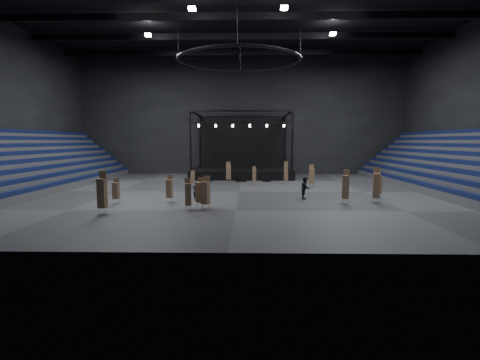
{
  "coord_description": "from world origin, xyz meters",
  "views": [
    {
      "loc": [
        0.94,
        -37.78,
        5.14
      ],
      "look_at": [
        0.13,
        -2.0,
        1.4
      ],
      "focal_mm": 28.0,
      "sensor_mm": 36.0,
      "label": 1
    }
  ],
  "objects_px": {
    "chair_stack_3": "(188,194)",
    "chair_stack_4": "(116,190)",
    "chair_stack_11": "(206,192)",
    "man_center": "(196,191)",
    "stage": "(242,167)",
    "chair_stack_2": "(229,172)",
    "flight_case_mid": "(241,178)",
    "chair_stack_5": "(102,192)",
    "chair_stack_6": "(193,178)",
    "chair_stack_9": "(254,175)",
    "chair_stack_0": "(376,185)",
    "flight_case_right": "(266,179)",
    "chair_stack_8": "(312,176)",
    "chair_stack_13": "(286,172)",
    "crew_member": "(305,188)",
    "chair_stack_1": "(378,184)",
    "chair_stack_10": "(346,187)",
    "chair_stack_12": "(200,192)",
    "flight_case_left": "(206,179)",
    "chair_stack_7": "(169,188)"
  },
  "relations": [
    {
      "from": "flight_case_mid",
      "to": "man_center",
      "type": "bearing_deg",
      "value": -104.09
    },
    {
      "from": "chair_stack_11",
      "to": "man_center",
      "type": "height_order",
      "value": "chair_stack_11"
    },
    {
      "from": "chair_stack_0",
      "to": "chair_stack_7",
      "type": "relative_size",
      "value": 1.29
    },
    {
      "from": "flight_case_right",
      "to": "chair_stack_0",
      "type": "relative_size",
      "value": 0.35
    },
    {
      "from": "chair_stack_8",
      "to": "crew_member",
      "type": "bearing_deg",
      "value": -99.7
    },
    {
      "from": "stage",
      "to": "flight_case_left",
      "type": "relative_size",
      "value": 11.49
    },
    {
      "from": "chair_stack_2",
      "to": "chair_stack_1",
      "type": "bearing_deg",
      "value": -49.86
    },
    {
      "from": "chair_stack_10",
      "to": "chair_stack_12",
      "type": "height_order",
      "value": "chair_stack_10"
    },
    {
      "from": "flight_case_mid",
      "to": "chair_stack_8",
      "type": "xyz_separation_m",
      "value": [
        7.91,
        -5.87,
        0.9
      ]
    },
    {
      "from": "chair_stack_1",
      "to": "chair_stack_11",
      "type": "height_order",
      "value": "chair_stack_11"
    },
    {
      "from": "chair_stack_5",
      "to": "chair_stack_4",
      "type": "bearing_deg",
      "value": 102.87
    },
    {
      "from": "chair_stack_1",
      "to": "crew_member",
      "type": "bearing_deg",
      "value": -173.21
    },
    {
      "from": "chair_stack_7",
      "to": "chair_stack_1",
      "type": "bearing_deg",
      "value": 16.47
    },
    {
      "from": "chair_stack_6",
      "to": "chair_stack_11",
      "type": "distance_m",
      "value": 14.8
    },
    {
      "from": "flight_case_left",
      "to": "flight_case_mid",
      "type": "height_order",
      "value": "flight_case_mid"
    },
    {
      "from": "stage",
      "to": "chair_stack_12",
      "type": "distance_m",
      "value": 25.79
    },
    {
      "from": "chair_stack_0",
      "to": "chair_stack_2",
      "type": "relative_size",
      "value": 1.14
    },
    {
      "from": "chair_stack_9",
      "to": "chair_stack_3",
      "type": "bearing_deg",
      "value": -107.4
    },
    {
      "from": "flight_case_left",
      "to": "chair_stack_12",
      "type": "distance_m",
      "value": 18.23
    },
    {
      "from": "flight_case_mid",
      "to": "chair_stack_13",
      "type": "bearing_deg",
      "value": -21.28
    },
    {
      "from": "stage",
      "to": "flight_case_right",
      "type": "distance_m",
      "value": 7.56
    },
    {
      "from": "chair_stack_11",
      "to": "crew_member",
      "type": "height_order",
      "value": "chair_stack_11"
    },
    {
      "from": "stage",
      "to": "crew_member",
      "type": "distance_m",
      "value": 21.79
    },
    {
      "from": "chair_stack_6",
      "to": "chair_stack_9",
      "type": "relative_size",
      "value": 0.83
    },
    {
      "from": "chair_stack_13",
      "to": "chair_stack_6",
      "type": "bearing_deg",
      "value": -165.24
    },
    {
      "from": "flight_case_right",
      "to": "chair_stack_8",
      "type": "distance_m",
      "value": 7.64
    },
    {
      "from": "chair_stack_1",
      "to": "chair_stack_2",
      "type": "xyz_separation_m",
      "value": [
        -14.2,
        11.97,
        0.09
      ]
    },
    {
      "from": "chair_stack_5",
      "to": "chair_stack_7",
      "type": "xyz_separation_m",
      "value": [
        3.65,
        5.19,
        -0.34
      ]
    },
    {
      "from": "chair_stack_6",
      "to": "man_center",
      "type": "xyz_separation_m",
      "value": [
        1.72,
        -9.71,
        -0.19
      ]
    },
    {
      "from": "chair_stack_2",
      "to": "chair_stack_8",
      "type": "bearing_deg",
      "value": -34.95
    },
    {
      "from": "chair_stack_6",
      "to": "chair_stack_8",
      "type": "xyz_separation_m",
      "value": [
        13.33,
        -0.79,
        0.35
      ]
    },
    {
      "from": "chair_stack_11",
      "to": "chair_stack_13",
      "type": "bearing_deg",
      "value": 89.22
    },
    {
      "from": "chair_stack_4",
      "to": "chair_stack_13",
      "type": "height_order",
      "value": "chair_stack_13"
    },
    {
      "from": "chair_stack_2",
      "to": "chair_stack_4",
      "type": "distance_m",
      "value": 17.61
    },
    {
      "from": "flight_case_mid",
      "to": "chair_stack_11",
      "type": "height_order",
      "value": "chair_stack_11"
    },
    {
      "from": "chair_stack_1",
      "to": "chair_stack_12",
      "type": "bearing_deg",
      "value": -160.19
    },
    {
      "from": "stage",
      "to": "chair_stack_2",
      "type": "height_order",
      "value": "stage"
    },
    {
      "from": "chair_stack_6",
      "to": "chair_stack_12",
      "type": "distance_m",
      "value": 14.01
    },
    {
      "from": "chair_stack_3",
      "to": "chair_stack_8",
      "type": "distance_m",
      "value": 18.05
    },
    {
      "from": "flight_case_left",
      "to": "chair_stack_0",
      "type": "height_order",
      "value": "chair_stack_0"
    },
    {
      "from": "flight_case_mid",
      "to": "chair_stack_5",
      "type": "xyz_separation_m",
      "value": [
        -9.38,
        -21.41,
        1.11
      ]
    },
    {
      "from": "chair_stack_9",
      "to": "chair_stack_5",
      "type": "bearing_deg",
      "value": -121.1
    },
    {
      "from": "chair_stack_13",
      "to": "crew_member",
      "type": "xyz_separation_m",
      "value": [
        0.51,
        -12.01,
        -0.39
      ]
    },
    {
      "from": "chair_stack_2",
      "to": "chair_stack_9",
      "type": "relative_size",
      "value": 1.2
    },
    {
      "from": "chair_stack_0",
      "to": "chair_stack_12",
      "type": "relative_size",
      "value": 1.26
    },
    {
      "from": "chair_stack_8",
      "to": "chair_stack_0",
      "type": "bearing_deg",
      "value": -66.83
    },
    {
      "from": "chair_stack_3",
      "to": "chair_stack_4",
      "type": "bearing_deg",
      "value": 139.62
    },
    {
      "from": "flight_case_right",
      "to": "chair_stack_6",
      "type": "xyz_separation_m",
      "value": [
        -8.63,
        -5.14,
        0.63
      ]
    },
    {
      "from": "chair_stack_0",
      "to": "man_center",
      "type": "xyz_separation_m",
      "value": [
        -15.26,
        1.32,
        -0.71
      ]
    },
    {
      "from": "flight_case_left",
      "to": "chair_stack_7",
      "type": "xyz_separation_m",
      "value": [
        -1.34,
        -15.53,
        0.79
      ]
    }
  ]
}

